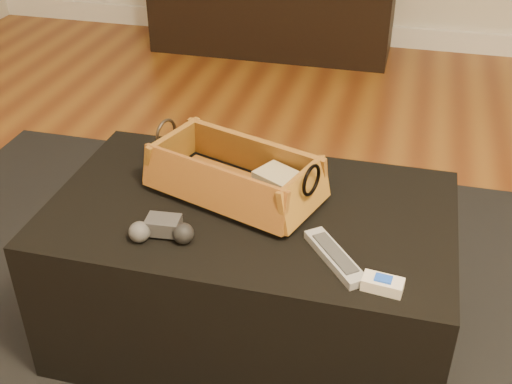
% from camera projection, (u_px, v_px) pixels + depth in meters
% --- Properties ---
extents(baseboard, '(5.00, 0.04, 0.12)m').
position_uv_depth(baseboard, '(384.00, 35.00, 3.79)').
color(baseboard, white).
rests_on(baseboard, floor).
extents(media_cabinet, '(1.35, 0.45, 0.53)m').
position_uv_depth(media_cabinet, '(273.00, 4.00, 3.63)').
color(media_cabinet, black).
rests_on(media_cabinet, floor).
extents(area_rug, '(2.60, 2.00, 0.01)m').
position_uv_depth(area_rug, '(246.00, 344.00, 1.78)').
color(area_rug, black).
rests_on(area_rug, floor).
extents(ottoman, '(1.00, 0.60, 0.42)m').
position_uv_depth(ottoman, '(251.00, 273.00, 1.70)').
color(ottoman, black).
rests_on(ottoman, area_rug).
extents(tv_remote, '(0.24, 0.10, 0.02)m').
position_uv_depth(tv_remote, '(224.00, 185.00, 1.62)').
color(tv_remote, black).
rests_on(tv_remote, wicker_basket).
extents(cloth_bundle, '(0.15, 0.13, 0.07)m').
position_uv_depth(cloth_bundle, '(280.00, 185.00, 1.59)').
color(cloth_bundle, tan).
rests_on(cloth_bundle, wicker_basket).
extents(wicker_basket, '(0.48, 0.35, 0.15)m').
position_uv_depth(wicker_basket, '(235.00, 177.00, 1.61)').
color(wicker_basket, '#AB6426').
rests_on(wicker_basket, ottoman).
extents(game_controller, '(0.16, 0.10, 0.05)m').
position_uv_depth(game_controller, '(162.00, 230.00, 1.47)').
color(game_controller, '#323234').
rests_on(game_controller, ottoman).
extents(silver_remote, '(0.16, 0.19, 0.02)m').
position_uv_depth(silver_remote, '(335.00, 257.00, 1.41)').
color(silver_remote, '#ACAEB4').
rests_on(silver_remote, ottoman).
extents(cream_gadget, '(0.09, 0.05, 0.03)m').
position_uv_depth(cream_gadget, '(383.00, 284.00, 1.32)').
color(cream_gadget, silver).
rests_on(cream_gadget, ottoman).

